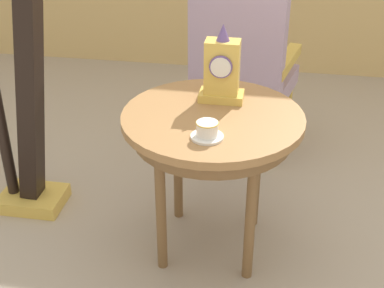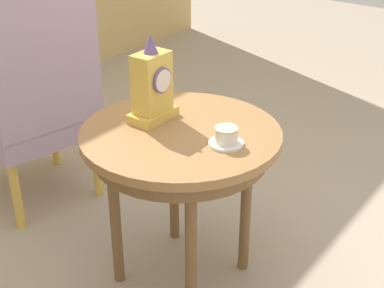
# 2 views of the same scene
# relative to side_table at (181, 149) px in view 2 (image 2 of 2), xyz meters

# --- Properties ---
(ground_plane) EXTENTS (10.00, 10.00, 0.00)m
(ground_plane) POSITION_rel_side_table_xyz_m (0.05, 0.02, -0.60)
(ground_plane) COLOR tan
(side_table) EXTENTS (0.76, 0.76, 0.68)m
(side_table) POSITION_rel_side_table_xyz_m (0.00, 0.00, 0.00)
(side_table) COLOR #9E7042
(side_table) RESTS_ON ground
(teacup_left) EXTENTS (0.13, 0.13, 0.07)m
(teacup_left) POSITION_rel_side_table_xyz_m (0.00, -0.20, 0.11)
(teacup_left) COLOR white
(teacup_left) RESTS_ON side_table
(mantel_clock) EXTENTS (0.19, 0.11, 0.34)m
(mantel_clock) POSITION_rel_side_table_xyz_m (0.02, 0.15, 0.21)
(mantel_clock) COLOR gold
(mantel_clock) RESTS_ON side_table
(armchair) EXTENTS (0.64, 0.63, 1.14)m
(armchair) POSITION_rel_side_table_xyz_m (0.04, 0.89, -0.01)
(armchair) COLOR #B299B7
(armchair) RESTS_ON ground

